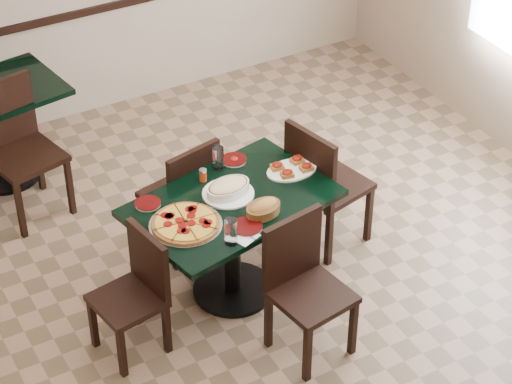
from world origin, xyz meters
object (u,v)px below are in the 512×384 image
chair_near (303,279)px  bruschetta_platter (292,168)px  chair_far (185,193)px  lasagna_casserole (228,188)px  chair_left (137,288)px  bread_basket (263,208)px  chair_right (321,180)px  pepperoni_pizza (186,224)px  back_chair_near (16,141)px  main_table (232,223)px

chair_near → bruschetta_platter: chair_near is taller
chair_far → lasagna_casserole: size_ratio=2.74×
chair_left → bread_basket: bearing=75.5°
chair_right → lasagna_casserole: 0.79m
chair_right → bread_basket: size_ratio=3.68×
chair_left → bread_basket: bread_basket is taller
pepperoni_pizza → bruschetta_platter: size_ratio=1.27×
chair_near → back_chair_near: size_ratio=0.90×
lasagna_casserole → chair_right: bearing=-1.3°
lasagna_casserole → bruschetta_platter: size_ratio=0.94×
chair_far → chair_left: 0.93m
lasagna_casserole → bread_basket: bread_basket is taller
chair_far → chair_left: size_ratio=1.09×
chair_left → bread_basket: (0.82, -0.07, 0.34)m
lasagna_casserole → chair_far: bearing=92.9°
pepperoni_pizza → bread_basket: size_ratio=1.68×
pepperoni_pizza → bread_basket: (0.46, -0.12, 0.02)m
chair_near → lasagna_casserole: bearing=92.6°
chair_right → back_chair_near: back_chair_near is taller
back_chair_near → bread_basket: size_ratio=3.82×
chair_far → lasagna_casserole: (0.09, -0.46, 0.30)m
chair_right → pepperoni_pizza: size_ratio=2.19×
lasagna_casserole → bruschetta_platter: (0.47, 0.02, -0.02)m
chair_far → chair_right: 0.91m
pepperoni_pizza → bruschetta_platter: bearing=12.1°
chair_near → bruschetta_platter: bearing=55.5°
main_table → bruschetta_platter: bearing=-1.6°
chair_near → chair_left: size_ratio=1.11×
chair_right → pepperoni_pizza: 1.16m
chair_near → pepperoni_pizza: chair_near is taller
chair_right → back_chair_near: size_ratio=0.96×
main_table → chair_near: 0.63m
pepperoni_pizza → chair_near: bearing=-45.6°
chair_far → bread_basket: bearing=91.0°
chair_near → chair_right: chair_right is taller
bread_basket → chair_left: bearing=163.3°
back_chair_near → bread_basket: back_chair_near is taller
lasagna_casserole → back_chair_near: bearing=113.1°
lasagna_casserole → bruschetta_platter: 0.47m
chair_right → chair_left: size_ratio=1.18×
bread_basket → chair_near: bearing=-95.1°
chair_far → bruschetta_platter: 0.76m
chair_near → chair_far: bearing=92.2°
chair_near → bruschetta_platter: 0.82m
main_table → pepperoni_pizza: bearing=-177.5°
pepperoni_pizza → back_chair_near: bearing=107.7°
chair_far → chair_near: 1.16m
chair_near → back_chair_near: (-1.04, 2.18, 0.06)m
back_chair_near → bruschetta_platter: bearing=-60.2°
chair_far → main_table: bearing=85.6°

